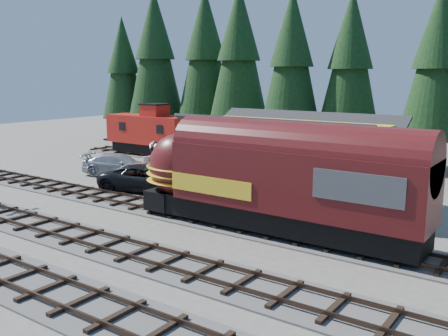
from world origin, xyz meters
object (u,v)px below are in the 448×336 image
Objects in this scene: caboose at (149,132)px; locomotive at (265,183)px; depot at (288,152)px; pickup_truck_b at (119,165)px; pickup_truck_a at (146,178)px.

locomotive is at bearing -33.56° from caboose.
depot is 14.33m from pickup_truck_b.
pickup_truck_a reaches higher than pickup_truck_b.
caboose is 1.54× the size of pickup_truck_b.
pickup_truck_b is (-16.32, 5.66, -1.63)m from locomotive.
pickup_truck_a is 6.02m from pickup_truck_b.
pickup_truck_a is (-10.91, 3.02, -1.59)m from locomotive.
depot reaches higher than pickup_truck_a.
depot is at bearing -21.61° from caboose.
depot is 1.45× the size of caboose.
pickup_truck_b is (-5.41, 2.64, -0.04)m from pickup_truck_a.
pickup_truck_b is at bearing -176.60° from depot.
pickup_truck_a is at bearing -136.97° from pickup_truck_b.
caboose is at bearing 22.97° from pickup_truck_a.
depot is at bearing 108.46° from locomotive.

